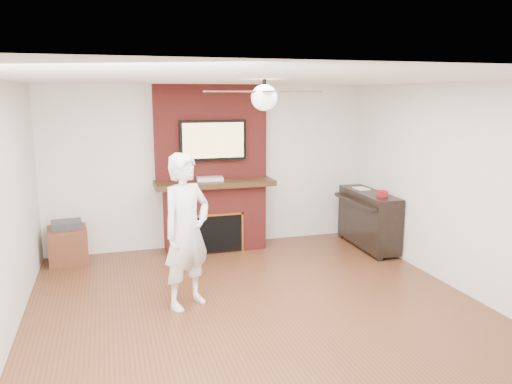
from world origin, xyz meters
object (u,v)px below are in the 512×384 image
object	(u,v)px
fireplace	(213,185)
piano	(368,218)
person	(187,231)
side_table	(68,243)

from	to	relation	value
fireplace	piano	bearing A→B (deg)	-16.80
person	side_table	distance (m)	2.49
person	side_table	size ratio (longest dim) A/B	2.89
person	side_table	world-z (taller)	person
person	piano	xyz separation A→B (m)	(3.02, 1.35, -0.39)
fireplace	piano	xyz separation A→B (m)	(2.28, -0.69, -0.52)
person	piano	distance (m)	3.33
fireplace	person	size ratio (longest dim) A/B	1.44
fireplace	piano	size ratio (longest dim) A/B	1.84
side_table	piano	size ratio (longest dim) A/B	0.44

